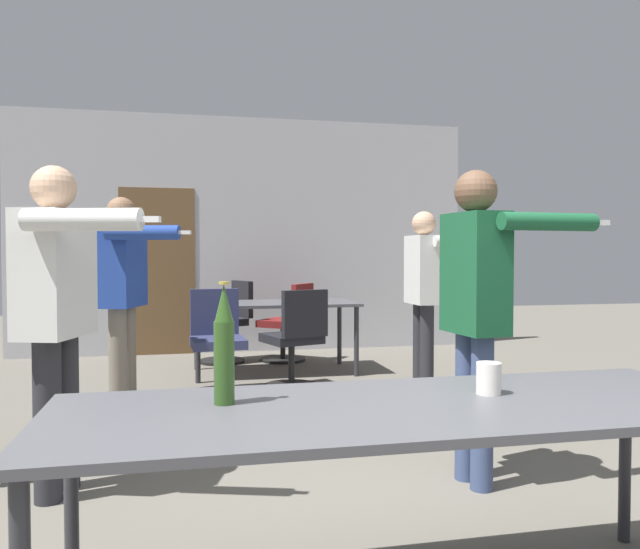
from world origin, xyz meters
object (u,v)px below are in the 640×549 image
at_px(office_chair_side_rolled, 217,345).
at_px(office_chair_far_right, 228,324).
at_px(person_far_watching, 425,282).
at_px(person_center_tall, 124,282).
at_px(beer_bottle, 224,346).
at_px(person_left_plaid, 58,298).
at_px(office_chair_mid_tucked, 289,325).
at_px(drink_cup, 489,378).
at_px(person_right_polo, 477,293).
at_px(office_chair_far_left, 295,343).

distance_m(office_chair_side_rolled, office_chair_far_right, 1.62).
bearing_deg(person_far_watching, person_center_tall, -86.73).
distance_m(office_chair_side_rolled, beer_bottle, 3.53).
xyz_separation_m(person_left_plaid, office_chair_mid_tucked, (1.80, 3.70, -0.60)).
height_order(person_left_plaid, beer_bottle, person_left_plaid).
relative_size(office_chair_side_rolled, office_chair_far_right, 0.99).
bearing_deg(drink_cup, office_chair_mid_tucked, 88.83).
height_order(person_right_polo, office_chair_far_left, person_right_polo).
bearing_deg(beer_bottle, office_chair_side_rolled, 87.54).
height_order(office_chair_mid_tucked, office_chair_side_rolled, office_chair_side_rolled).
distance_m(office_chair_mid_tucked, office_chair_far_left, 1.51).
height_order(person_right_polo, drink_cup, person_right_polo).
relative_size(person_right_polo, office_chair_far_right, 1.82).
bearing_deg(beer_bottle, person_right_polo, 34.73).
height_order(office_chair_far_left, beer_bottle, beer_bottle).
bearing_deg(person_far_watching, person_right_polo, -15.02).
xyz_separation_m(person_center_tall, drink_cup, (1.54, -3.13, -0.22)).
bearing_deg(office_chair_far_left, office_chair_mid_tucked, 65.03).
distance_m(office_chair_mid_tucked, office_chair_side_rolled, 1.74).
bearing_deg(person_far_watching, person_left_plaid, -54.94).
bearing_deg(person_left_plaid, office_chair_mid_tucked, 170.99).
relative_size(office_chair_far_right, drink_cup, 8.18).
height_order(person_center_tall, person_far_watching, person_center_tall).
xyz_separation_m(office_chair_side_rolled, drink_cup, (0.79, -3.54, 0.37)).
height_order(office_chair_mid_tucked, drink_cup, office_chair_mid_tucked).
bearing_deg(office_chair_far_left, beer_bottle, -121.73).
relative_size(person_right_polo, office_chair_far_left, 1.83).
distance_m(person_far_watching, person_right_polo, 2.34).
xyz_separation_m(person_far_watching, person_right_polo, (-0.61, -2.26, 0.05)).
height_order(person_right_polo, office_chair_far_right, person_right_polo).
bearing_deg(person_right_polo, drink_cup, -29.43).
relative_size(person_left_plaid, person_far_watching, 1.04).
distance_m(person_center_tall, office_chair_mid_tucked, 2.59).
bearing_deg(beer_bottle, person_center_tall, 101.09).
distance_m(office_chair_far_right, drink_cup, 5.20).
distance_m(office_chair_mid_tucked, beer_bottle, 5.12).
distance_m(office_chair_mid_tucked, drink_cup, 5.05).
bearing_deg(person_far_watching, office_chair_far_left, -102.28).
bearing_deg(office_chair_far_left, drink_cup, -106.57).
height_order(person_far_watching, office_chair_far_right, person_far_watching).
bearing_deg(person_right_polo, office_chair_far_right, -170.88).
height_order(person_center_tall, office_chair_mid_tucked, person_center_tall).
xyz_separation_m(person_center_tall, office_chair_mid_tucked, (1.65, 1.90, -0.60)).
bearing_deg(office_chair_far_right, person_far_watching, -160.21).
bearing_deg(person_center_tall, office_chair_side_rolled, 135.61).
distance_m(office_chair_mid_tucked, office_chair_far_right, 0.70).
distance_m(person_center_tall, office_chair_far_right, 2.31).
bearing_deg(drink_cup, office_chair_far_left, 91.35).
height_order(office_chair_side_rolled, office_chair_far_left, office_chair_far_left).
relative_size(person_left_plaid, office_chair_far_right, 1.82).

